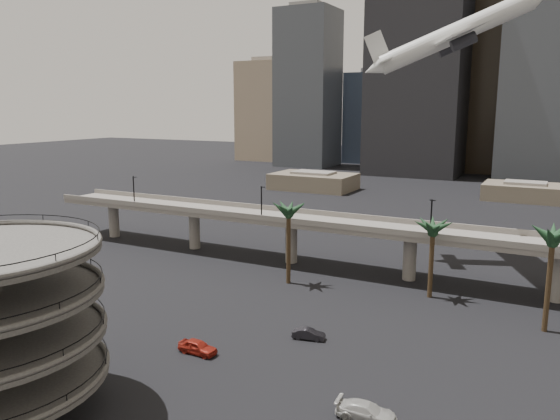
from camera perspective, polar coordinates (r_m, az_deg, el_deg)
The scene contains 8 objects.
overpass at distance 95.60m, azimuth 7.10°, elevation -2.07°, with size 130.00×9.30×14.70m.
palm_trees at distance 82.38m, azimuth 19.36°, elevation -1.87°, with size 54.40×18.40×14.00m.
low_buildings at distance 178.36m, azimuth 19.21°, elevation 1.91°, with size 135.00×27.50×6.80m.
skyline at distance 250.40m, azimuth 24.41°, elevation 12.95°, with size 269.00×86.00×115.31m.
airborne_jet at distance 107.93m, azimuth 17.74°, elevation 17.05°, with size 31.85×30.10×16.80m.
car_a at distance 66.35m, azimuth -8.60°, elevation -13.96°, with size 1.94×4.82×1.64m, color #A22317.
car_b at distance 69.46m, azimuth 3.01°, elevation -12.81°, with size 1.42×4.08×1.35m, color black.
car_c at distance 54.08m, azimuth 9.00°, elevation -20.08°, with size 2.30×5.66×1.64m, color #BABAB6.
Camera 1 is at (32.73, -32.32, 28.41)m, focal length 35.00 mm.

